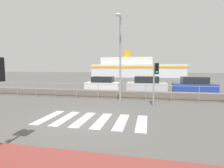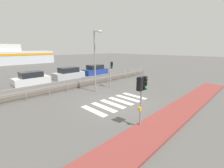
# 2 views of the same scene
# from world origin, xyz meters

# --- Properties ---
(ground_plane) EXTENTS (160.00, 160.00, 0.00)m
(ground_plane) POSITION_xyz_m (0.00, 0.00, 0.00)
(ground_plane) COLOR #565451
(sidewalk_brick) EXTENTS (24.00, 1.80, 0.12)m
(sidewalk_brick) POSITION_xyz_m (0.00, -4.10, 0.06)
(sidewalk_brick) COLOR brown
(sidewalk_brick) RESTS_ON ground_plane
(crosswalk) EXTENTS (4.95, 2.40, 0.01)m
(crosswalk) POSITION_xyz_m (0.33, 0.00, 0.00)
(crosswalk) COLOR silver
(crosswalk) RESTS_ON ground_plane
(seawall) EXTENTS (25.68, 0.55, 0.60)m
(seawall) POSITION_xyz_m (0.00, 6.02, 0.30)
(seawall) COLOR #6B6056
(seawall) RESTS_ON ground_plane
(harbor_fence) EXTENTS (23.15, 0.04, 1.22)m
(harbor_fence) POSITION_xyz_m (-0.00, 5.14, 0.80)
(harbor_fence) COLOR gray
(harbor_fence) RESTS_ON ground_plane
(traffic_light_near) EXTENTS (0.58, 0.41, 2.71)m
(traffic_light_near) POSITION_xyz_m (-1.49, -3.39, 2.11)
(traffic_light_near) COLOR gray
(traffic_light_near) RESTS_ON ground_plane
(traffic_light_far) EXTENTS (0.34, 0.32, 2.70)m
(traffic_light_far) POSITION_xyz_m (3.27, 3.57, 1.98)
(traffic_light_far) COLOR gray
(traffic_light_far) RESTS_ON ground_plane
(streetlamp) EXTENTS (0.32, 1.06, 5.63)m
(streetlamp) POSITION_xyz_m (1.07, 3.25, 3.52)
(streetlamp) COLOR gray
(streetlamp) RESTS_ON ground_plane
(ferry_boat) EXTENTS (23.18, 6.10, 6.84)m
(ferry_boat) POSITION_xyz_m (-0.57, 38.38, 2.16)
(ferry_boat) COLOR silver
(ferry_boat) RESTS_ON ground_plane
(parked_car_white) EXTENTS (3.83, 1.76, 1.44)m
(parked_car_white) POSITION_xyz_m (-2.13, 11.23, 0.61)
(parked_car_white) COLOR silver
(parked_car_white) RESTS_ON ground_plane
(parked_car_silver) EXTENTS (4.13, 1.82, 1.51)m
(parked_car_silver) POSITION_xyz_m (2.66, 11.23, 0.64)
(parked_car_silver) COLOR #BCBCC1
(parked_car_silver) RESTS_ON ground_plane
(parked_car_blue) EXTENTS (4.02, 1.82, 1.50)m
(parked_car_blue) POSITION_xyz_m (7.34, 11.23, 0.64)
(parked_car_blue) COLOR #233D9E
(parked_car_blue) RESTS_ON ground_plane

